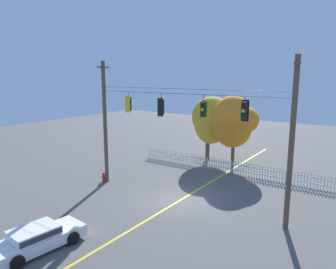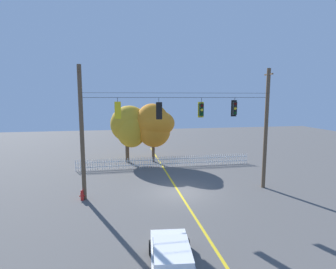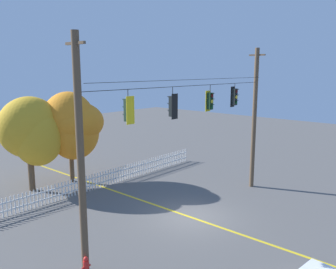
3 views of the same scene
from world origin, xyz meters
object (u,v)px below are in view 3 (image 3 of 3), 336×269
at_px(fire_hydrant, 86,266).
at_px(autumn_maple_mid, 72,125).
at_px(traffic_signal_northbound_secondary, 128,110).
at_px(traffic_signal_northbound_primary, 210,101).
at_px(traffic_signal_eastbound_side, 173,106).
at_px(autumn_maple_near_fence, 33,131).
at_px(traffic_signal_westbound_side, 234,97).

bearing_deg(fire_hydrant, autumn_maple_mid, 57.98).
relative_size(traffic_signal_northbound_secondary, fire_hydrant, 1.96).
xyz_separation_m(autumn_maple_mid, fire_hydrant, (-6.32, -10.11, -3.70)).
xyz_separation_m(traffic_signal_northbound_primary, fire_hydrant, (-8.52, -0.24, -5.80)).
distance_m(traffic_signal_eastbound_side, autumn_maple_near_fence, 10.90).
xyz_separation_m(traffic_signal_westbound_side, autumn_maple_mid, (-4.76, 9.87, -2.18)).
bearing_deg(autumn_maple_mid, autumn_maple_near_fence, 165.15).
distance_m(traffic_signal_northbound_primary, autumn_maple_mid, 10.32).
bearing_deg(fire_hydrant, traffic_signal_westbound_side, 1.24).
height_order(traffic_signal_eastbound_side, autumn_maple_mid, traffic_signal_eastbound_side).
relative_size(traffic_signal_westbound_side, autumn_maple_near_fence, 0.23).
bearing_deg(autumn_maple_near_fence, autumn_maple_mid, -14.85).
distance_m(traffic_signal_northbound_secondary, fire_hydrant, 6.37).
bearing_deg(traffic_signal_northbound_primary, autumn_maple_near_fence, 114.11).
distance_m(autumn_maple_mid, fire_hydrant, 12.48).
relative_size(traffic_signal_northbound_secondary, traffic_signal_westbound_side, 1.02).
height_order(traffic_signal_northbound_secondary, traffic_signal_eastbound_side, same).
height_order(traffic_signal_eastbound_side, traffic_signal_westbound_side, same).
relative_size(traffic_signal_northbound_secondary, traffic_signal_northbound_primary, 0.99).
xyz_separation_m(traffic_signal_northbound_primary, autumn_maple_mid, (-2.20, 9.87, -2.09)).
height_order(autumn_maple_near_fence, autumn_maple_mid, autumn_maple_mid).
relative_size(traffic_signal_westbound_side, fire_hydrant, 1.91).
bearing_deg(traffic_signal_westbound_side, autumn_maple_mid, 115.77).
xyz_separation_m(traffic_signal_northbound_primary, traffic_signal_westbound_side, (2.56, 0.00, 0.09)).
height_order(autumn_maple_near_fence, fire_hydrant, autumn_maple_near_fence).
xyz_separation_m(traffic_signal_eastbound_side, traffic_signal_northbound_primary, (3.11, 0.02, 0.04)).
bearing_deg(traffic_signal_northbound_secondary, autumn_maple_near_fence, 83.30).
bearing_deg(traffic_signal_westbound_side, traffic_signal_eastbound_side, -179.80).
relative_size(traffic_signal_eastbound_side, traffic_signal_northbound_primary, 1.05).
relative_size(autumn_maple_near_fence, fire_hydrant, 8.36).
relative_size(traffic_signal_northbound_primary, autumn_maple_near_fence, 0.24).
bearing_deg(fire_hydrant, traffic_signal_eastbound_side, 2.34).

